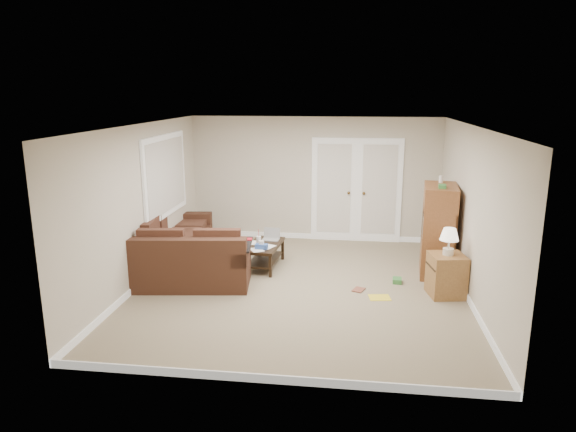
# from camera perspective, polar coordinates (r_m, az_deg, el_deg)

# --- Properties ---
(floor) EXTENTS (5.50, 5.50, 0.00)m
(floor) POSITION_cam_1_polar(r_m,az_deg,el_deg) (8.10, 1.31, -7.91)
(floor) COLOR gray
(floor) RESTS_ON ground
(ceiling) EXTENTS (5.00, 5.50, 0.02)m
(ceiling) POSITION_cam_1_polar(r_m,az_deg,el_deg) (7.55, 1.42, 10.02)
(ceiling) COLOR white
(ceiling) RESTS_ON wall_back
(wall_left) EXTENTS (0.02, 5.50, 2.50)m
(wall_left) POSITION_cam_1_polar(r_m,az_deg,el_deg) (8.36, -15.94, 1.19)
(wall_left) COLOR beige
(wall_left) RESTS_ON floor
(wall_right) EXTENTS (0.02, 5.50, 2.50)m
(wall_right) POSITION_cam_1_polar(r_m,az_deg,el_deg) (7.88, 19.75, 0.17)
(wall_right) COLOR beige
(wall_right) RESTS_ON floor
(wall_back) EXTENTS (5.00, 0.02, 2.50)m
(wall_back) POSITION_cam_1_polar(r_m,az_deg,el_deg) (10.42, 2.94, 4.11)
(wall_back) COLOR beige
(wall_back) RESTS_ON floor
(wall_front) EXTENTS (5.00, 0.02, 2.50)m
(wall_front) POSITION_cam_1_polar(r_m,az_deg,el_deg) (5.11, -1.86, -6.16)
(wall_front) COLOR beige
(wall_front) RESTS_ON floor
(baseboards) EXTENTS (5.00, 5.50, 0.10)m
(baseboards) POSITION_cam_1_polar(r_m,az_deg,el_deg) (8.09, 1.32, -7.58)
(baseboards) COLOR white
(baseboards) RESTS_ON floor
(french_doors) EXTENTS (1.80, 0.05, 2.13)m
(french_doors) POSITION_cam_1_polar(r_m,az_deg,el_deg) (10.39, 7.59, 2.78)
(french_doors) COLOR white
(french_doors) RESTS_ON floor
(window_left) EXTENTS (0.05, 1.92, 1.42)m
(window_left) POSITION_cam_1_polar(r_m,az_deg,el_deg) (9.20, -13.44, 4.36)
(window_left) COLOR white
(window_left) RESTS_ON wall_left
(sectional_sofa) EXTENTS (2.18, 2.87, 0.86)m
(sectional_sofa) POSITION_cam_1_polar(r_m,az_deg,el_deg) (8.89, -11.63, -3.92)
(sectional_sofa) COLOR #43271A
(sectional_sofa) RESTS_ON floor
(coffee_table) EXTENTS (0.59, 1.05, 0.69)m
(coffee_table) POSITION_cam_1_polar(r_m,az_deg,el_deg) (8.94, -2.57, -4.26)
(coffee_table) COLOR black
(coffee_table) RESTS_ON floor
(tv_armoire) EXTENTS (0.62, 0.99, 1.61)m
(tv_armoire) POSITION_cam_1_polar(r_m,az_deg,el_deg) (8.82, 16.34, -1.48)
(tv_armoire) COLOR brown
(tv_armoire) RESTS_ON floor
(side_cabinet) EXTENTS (0.57, 0.57, 1.04)m
(side_cabinet) POSITION_cam_1_polar(r_m,az_deg,el_deg) (8.02, 17.21, -5.93)
(side_cabinet) COLOR olive
(side_cabinet) RESTS_ON floor
(space_heater) EXTENTS (0.13, 0.12, 0.29)m
(space_heater) POSITION_cam_1_polar(r_m,az_deg,el_deg) (10.44, 14.87, -2.55)
(space_heater) COLOR white
(space_heater) RESTS_ON floor
(floor_magazine) EXTENTS (0.34, 0.29, 0.01)m
(floor_magazine) POSITION_cam_1_polar(r_m,az_deg,el_deg) (7.83, 10.14, -8.91)
(floor_magazine) COLOR yellow
(floor_magazine) RESTS_ON floor
(floor_greenbox) EXTENTS (0.15, 0.20, 0.07)m
(floor_greenbox) POSITION_cam_1_polar(r_m,az_deg,el_deg) (8.45, 12.03, -7.02)
(floor_greenbox) COLOR #397D39
(floor_greenbox) RESTS_ON floor
(floor_book) EXTENTS (0.23, 0.26, 0.02)m
(floor_book) POSITION_cam_1_polar(r_m,az_deg,el_deg) (8.08, 7.32, -8.03)
(floor_book) COLOR brown
(floor_book) RESTS_ON floor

